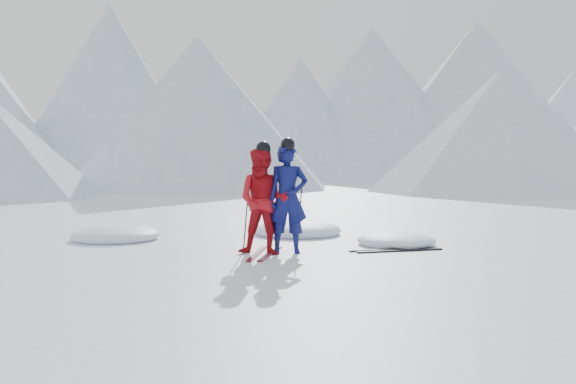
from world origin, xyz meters
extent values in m
plane|color=white|center=(0.00, 0.00, 0.00)|extent=(160.00, 160.00, 0.00)
cone|color=#B2BCD1|center=(-11.51, 40.48, 7.17)|extent=(23.96, 23.96, 14.35)
cone|color=#B2BCD1|center=(-5.08, 51.27, 5.96)|extent=(17.69, 17.69, 11.93)
cone|color=#B2BCD1|center=(4.51, 43.52, 5.42)|extent=(19.63, 19.63, 10.85)
cone|color=#B2BCD1|center=(11.74, 46.25, 7.07)|extent=(23.31, 23.31, 14.15)
cone|color=#B2BCD1|center=(21.49, 44.84, 7.44)|extent=(28.94, 28.94, 14.88)
cone|color=silver|center=(31.93, 45.34, 5.38)|extent=(24.45, 24.45, 10.76)
cone|color=#B2BCD1|center=(12.00, 20.00, 3.25)|extent=(14.00, 14.00, 6.50)
cone|color=#B2BCD1|center=(-4.00, 26.00, 4.50)|extent=(16.00, 16.00, 9.00)
imported|color=#0D1253|center=(-1.57, 0.21, 0.99)|extent=(0.73, 0.48, 1.99)
imported|color=#AE0D16|center=(-2.02, 0.11, 0.96)|extent=(1.09, 0.95, 1.92)
cylinder|color=black|center=(-1.87, 0.36, 0.66)|extent=(0.13, 0.09, 1.32)
cylinder|color=black|center=(-1.32, 0.46, 0.66)|extent=(0.13, 0.08, 1.32)
cylinder|color=black|center=(-2.32, 0.36, 0.64)|extent=(0.13, 0.10, 1.28)
cylinder|color=black|center=(-1.72, 0.26, 0.64)|extent=(0.13, 0.09, 1.28)
cube|color=black|center=(-2.14, 0.11, 0.01)|extent=(0.48, 1.68, 0.03)
cube|color=black|center=(-1.90, 0.11, 0.01)|extent=(0.59, 1.65, 0.03)
cube|color=black|center=(0.42, 0.33, 0.01)|extent=(1.70, 0.28, 0.03)
cube|color=black|center=(0.52, 0.18, 0.01)|extent=(1.69, 0.34, 0.03)
ellipsoid|color=white|center=(-5.00, 2.52, 0.00)|extent=(1.85, 1.85, 0.41)
ellipsoid|color=white|center=(0.72, 1.05, 0.00)|extent=(1.56, 1.56, 0.34)
ellipsoid|color=white|center=(-1.03, 2.97, 0.00)|extent=(2.00, 2.00, 0.44)
camera|label=1|loc=(-2.82, -10.71, 1.69)|focal=38.00mm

